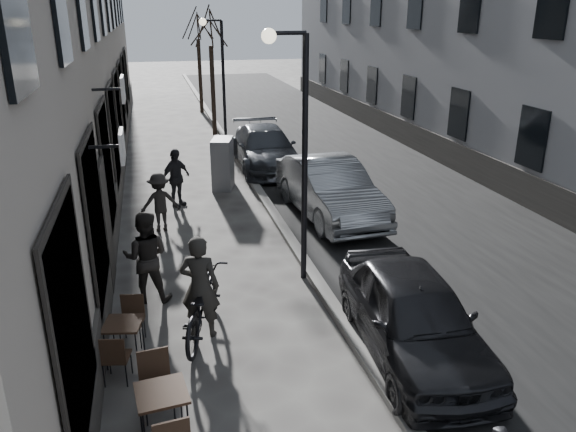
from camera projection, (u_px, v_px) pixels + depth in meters
name	position (u px, v px, depth m)	size (l,w,h in m)	color
road	(331.00, 155.00, 22.00)	(7.30, 60.00, 0.00)	black
kerb	(239.00, 160.00, 21.17)	(0.25, 60.00, 0.12)	slate
streetlamp_near	(296.00, 132.00, 10.90)	(0.90, 0.28, 5.09)	black
streetlamp_far	(219.00, 70.00, 21.83)	(0.90, 0.28, 5.09)	black
tree_near	(210.00, 27.00, 24.05)	(2.40, 2.40, 5.70)	black
tree_far	(197.00, 24.00, 29.51)	(2.40, 2.40, 5.70)	black
bistro_set_b	(163.00, 411.00, 7.31)	(0.72, 1.64, 0.94)	#322116
bistro_set_c	(124.00, 338.00, 9.04)	(0.69, 1.47, 0.84)	#322116
utility_cabinet	(223.00, 164.00, 17.79)	(0.59, 1.07, 1.60)	slate
bicycle	(201.00, 305.00, 9.75)	(0.76, 2.19, 1.15)	black
cyclist_rider	(200.00, 287.00, 9.62)	(0.69, 0.45, 1.88)	#262421
pedestrian_near	(146.00, 257.00, 10.82)	(0.89, 0.70, 1.84)	black
pedestrian_mid	(160.00, 202.00, 14.34)	(0.99, 0.57, 1.53)	black
pedestrian_far	(176.00, 178.00, 16.12)	(0.99, 0.41, 1.69)	black
car_near	(413.00, 315.00, 9.16)	(1.69, 4.21, 1.43)	black
car_mid	(329.00, 189.00, 15.33)	(1.67, 4.79, 1.58)	#92969A
car_far	(265.00, 148.00, 20.10)	(2.02, 4.96, 1.44)	#303339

